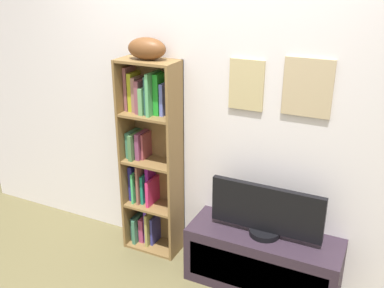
% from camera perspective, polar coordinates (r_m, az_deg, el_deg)
% --- Properties ---
extents(back_wall, '(4.80, 0.08, 2.38)m').
position_cam_1_polar(back_wall, '(3.30, 2.61, 3.50)').
color(back_wall, silver).
rests_on(back_wall, ground).
extents(bookshelf, '(0.46, 0.25, 1.61)m').
position_cam_1_polar(bookshelf, '(3.55, -5.66, -1.77)').
color(bookshelf, brown).
rests_on(bookshelf, ground).
extents(football, '(0.31, 0.19, 0.16)m').
position_cam_1_polar(football, '(3.25, -5.89, 12.23)').
color(football, brown).
rests_on(football, bookshelf).
extents(tv_stand, '(1.11, 0.40, 0.44)m').
position_cam_1_polar(tv_stand, '(3.40, 9.13, -14.69)').
color(tv_stand, '#2A1F2A').
rests_on(tv_stand, ground).
extents(television, '(0.81, 0.22, 0.39)m').
position_cam_1_polar(television, '(3.17, 9.59, -8.66)').
color(television, black).
rests_on(television, tv_stand).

